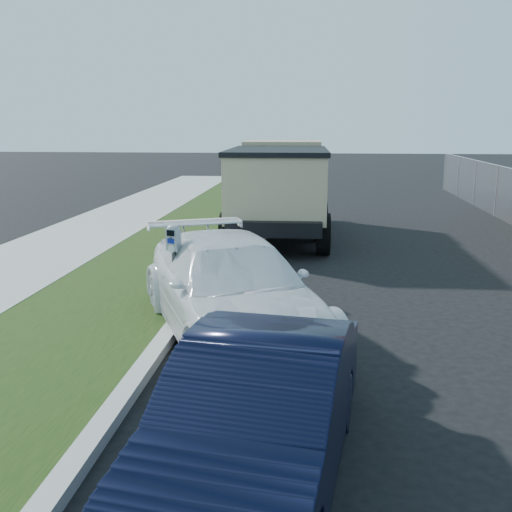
# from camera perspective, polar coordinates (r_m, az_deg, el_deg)

# --- Properties ---
(ground) EXTENTS (120.00, 120.00, 0.00)m
(ground) POSITION_cam_1_polar(r_m,az_deg,el_deg) (9.65, 7.76, -7.28)
(ground) COLOR black
(ground) RESTS_ON ground
(streetside) EXTENTS (6.12, 50.00, 0.15)m
(streetside) POSITION_cam_1_polar(r_m,az_deg,el_deg) (12.64, -18.68, -2.74)
(streetside) COLOR #98988F
(streetside) RESTS_ON ground
(parking_meter) EXTENTS (0.25, 0.21, 1.56)m
(parking_meter) POSITION_cam_1_polar(r_m,az_deg,el_deg) (9.46, -7.84, 0.39)
(parking_meter) COLOR #3F4247
(parking_meter) RESTS_ON ground
(white_wagon) EXTENTS (4.08, 5.62, 1.51)m
(white_wagon) POSITION_cam_1_polar(r_m,az_deg,el_deg) (9.37, -2.48, -2.92)
(white_wagon) COLOR white
(white_wagon) RESTS_ON ground
(navy_sedan) EXTENTS (2.01, 4.33, 1.37)m
(navy_sedan) POSITION_cam_1_polar(r_m,az_deg,el_deg) (5.50, 0.10, -15.19)
(navy_sedan) COLOR black
(navy_sedan) RESTS_ON ground
(dump_truck) EXTENTS (2.91, 6.96, 2.70)m
(dump_truck) POSITION_cam_1_polar(r_m,az_deg,el_deg) (17.79, 2.26, 6.90)
(dump_truck) COLOR black
(dump_truck) RESTS_ON ground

